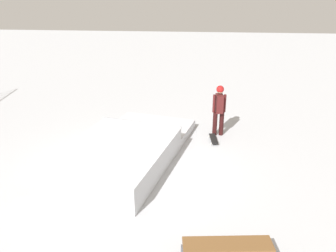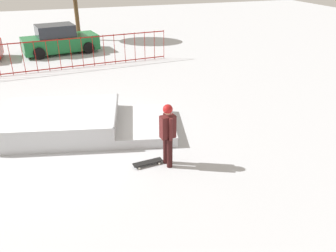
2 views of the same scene
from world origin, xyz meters
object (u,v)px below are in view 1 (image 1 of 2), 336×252
at_px(skate_ramp, 124,152).
at_px(park_bench, 227,249).
at_px(skater, 219,107).
at_px(skateboard, 213,139).

relative_size(skate_ramp, park_bench, 3.54).
xyz_separation_m(skater, skateboard, (-0.51, 0.15, -0.93)).
relative_size(skater, skateboard, 2.11).
distance_m(skater, skateboard, 1.07).
xyz_separation_m(skate_ramp, skater, (2.18, -2.74, 0.69)).
height_order(skate_ramp, park_bench, skate_ramp).
relative_size(skate_ramp, skateboard, 7.15).
bearing_deg(park_bench, skate_ramp, 35.72).
height_order(skater, park_bench, skater).
bearing_deg(skate_ramp, skater, -38.60).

